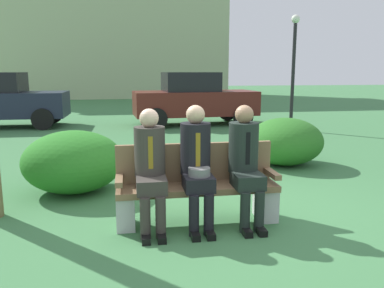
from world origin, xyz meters
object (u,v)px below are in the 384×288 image
building_backdrop (101,16)px  park_bench (197,186)px  street_lamp (294,60)px  seated_man_right (245,159)px  parked_car_far (194,99)px  seated_man_left (150,163)px  seated_man_middle (197,161)px  shrub_near_bench (73,162)px  shrub_mid_lawn (285,141)px

building_backdrop → park_bench: bearing=-84.2°
park_bench → street_lamp: street_lamp is taller
seated_man_right → parked_car_far: size_ratio=0.34×
parked_car_far → seated_man_left: bearing=-102.8°
seated_man_middle → park_bench: bearing=79.5°
parked_car_far → building_backdrop: (-3.70, 15.22, 4.47)m
park_bench → parked_car_far: size_ratio=0.46×
seated_man_middle → shrub_near_bench: (-1.53, 1.51, -0.31)m
seated_man_right → parked_car_far: parked_car_far is taller
seated_man_left → street_lamp: bearing=55.9°
park_bench → seated_man_right: seated_man_right is taller
street_lamp → building_backdrop: bearing=110.6°
seated_man_right → street_lamp: street_lamp is taller
shrub_near_bench → street_lamp: bearing=42.9°
seated_man_right → building_backdrop: bearing=97.0°
seated_man_middle → parked_car_far: bearing=80.6°
seated_man_right → street_lamp: 7.59m
seated_man_right → building_backdrop: building_backdrop is taller
seated_man_middle → seated_man_right: seated_man_middle is taller
park_bench → shrub_near_bench: park_bench is taller
seated_man_middle → shrub_near_bench: bearing=135.5°
parked_car_far → seated_man_right: bearing=-95.6°
shrub_near_bench → building_backdrop: building_backdrop is taller
shrub_near_bench → street_lamp: (5.53, 5.14, 1.59)m
seated_man_middle → street_lamp: street_lamp is taller
seated_man_middle → street_lamp: size_ratio=0.41×
seated_man_middle → street_lamp: bearing=59.0°
park_bench → seated_man_left: size_ratio=1.38×
shrub_near_bench → parked_car_far: (2.90, 6.76, 0.39)m
shrub_near_bench → seated_man_right: bearing=-35.7°
seated_man_right → shrub_mid_lawn: bearing=58.8°
shrub_mid_lawn → parked_car_far: parked_car_far is taller
street_lamp → shrub_near_bench: bearing=-137.1°
park_bench → shrub_near_bench: 2.08m
seated_man_middle → shrub_mid_lawn: (2.12, 2.59, -0.31)m
seated_man_right → building_backdrop: size_ratio=0.08×
park_bench → seated_man_left: (-0.53, -0.12, 0.32)m
street_lamp → parked_car_far: bearing=148.5°
seated_man_left → parked_car_far: bearing=77.2°
seated_man_right → shrub_near_bench: bearing=144.3°
parked_car_far → street_lamp: 3.31m
seated_man_middle → parked_car_far: size_ratio=0.34×
seated_man_left → building_backdrop: 23.99m
seated_man_middle → shrub_mid_lawn: size_ratio=0.97×
seated_man_middle → parked_car_far: parked_car_far is taller
seated_man_middle → shrub_mid_lawn: bearing=50.6°
shrub_mid_lawn → shrub_near_bench: bearing=-163.6°
seated_man_right → shrub_near_bench: seated_man_right is taller
parked_car_far → street_lamp: (2.63, -1.61, 1.20)m
seated_man_right → building_backdrop: 24.09m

